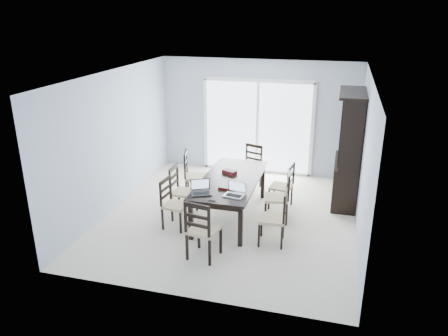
{
  "coord_description": "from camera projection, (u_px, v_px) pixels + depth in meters",
  "views": [
    {
      "loc": [
        1.79,
        -7.09,
        3.64
      ],
      "look_at": [
        -0.12,
        0.0,
        0.94
      ],
      "focal_mm": 35.0,
      "sensor_mm": 36.0,
      "label": 1
    }
  ],
  "objects": [
    {
      "name": "floor",
      "position": [
        230.0,
        216.0,
        8.12
      ],
      "size": [
        5.0,
        5.0,
        0.0
      ],
      "primitive_type": "plane",
      "color": "beige",
      "rests_on": "ground"
    },
    {
      "name": "ceiling",
      "position": [
        231.0,
        75.0,
        7.22
      ],
      "size": [
        5.0,
        5.0,
        0.0
      ],
      "primitive_type": "plane",
      "rotation": [
        3.14,
        0.0,
        0.0
      ],
      "color": "white",
      "rests_on": "back_wall"
    },
    {
      "name": "back_wall",
      "position": [
        258.0,
        117.0,
        9.93
      ],
      "size": [
        4.5,
        0.02,
        2.6
      ],
      "primitive_type": "cube",
      "color": "#AAB7CA",
      "rests_on": "floor"
    },
    {
      "name": "wall_left",
      "position": [
        115.0,
        140.0,
        8.22
      ],
      "size": [
        0.02,
        5.0,
        2.6
      ],
      "primitive_type": "cube",
      "color": "#AAB7CA",
      "rests_on": "floor"
    },
    {
      "name": "wall_right",
      "position": [
        364.0,
        161.0,
        7.12
      ],
      "size": [
        0.02,
        5.0,
        2.6
      ],
      "primitive_type": "cube",
      "color": "#AAB7CA",
      "rests_on": "floor"
    },
    {
      "name": "balcony",
      "position": [
        264.0,
        159.0,
        11.31
      ],
      "size": [
        4.5,
        2.0,
        0.1
      ],
      "primitive_type": "cube",
      "color": "gray",
      "rests_on": "ground"
    },
    {
      "name": "railing",
      "position": [
        271.0,
        127.0,
        12.0
      ],
      "size": [
        4.5,
        0.06,
        1.1
      ],
      "primitive_type": "cube",
      "color": "#99999E",
      "rests_on": "balcony"
    },
    {
      "name": "dining_table",
      "position": [
        231.0,
        183.0,
        7.89
      ],
      "size": [
        1.0,
        2.2,
        0.75
      ],
      "color": "black",
      "rests_on": "floor"
    },
    {
      "name": "china_hutch",
      "position": [
        349.0,
        150.0,
        8.38
      ],
      "size": [
        0.5,
        1.38,
        2.2
      ],
      "color": "black",
      "rests_on": "floor"
    },
    {
      "name": "sliding_door",
      "position": [
        257.0,
        127.0,
        9.99
      ],
      "size": [
        2.52,
        0.05,
        2.18
      ],
      "color": "silver",
      "rests_on": "floor"
    },
    {
      "name": "chair_left_near",
      "position": [
        171.0,
        198.0,
        7.56
      ],
      "size": [
        0.44,
        0.43,
        1.03
      ],
      "rotation": [
        0.0,
        0.0,
        -1.69
      ],
      "color": "black",
      "rests_on": "floor"
    },
    {
      "name": "chair_left_mid",
      "position": [
        179.0,
        185.0,
        8.05
      ],
      "size": [
        0.42,
        0.41,
        1.07
      ],
      "rotation": [
        0.0,
        0.0,
        -1.59
      ],
      "color": "black",
      "rests_on": "floor"
    },
    {
      "name": "chair_left_far",
      "position": [
        192.0,
        170.0,
        8.69
      ],
      "size": [
        0.54,
        0.53,
        1.15
      ],
      "rotation": [
        0.0,
        0.0,
        -1.32
      ],
      "color": "black",
      "rests_on": "floor"
    },
    {
      "name": "chair_right_near",
      "position": [
        278.0,
        212.0,
        6.99
      ],
      "size": [
        0.44,
        0.43,
        1.07
      ],
      "rotation": [
        0.0,
        0.0,
        1.64
      ],
      "color": "black",
      "rests_on": "floor"
    },
    {
      "name": "chair_right_mid",
      "position": [
        282.0,
        191.0,
        7.76
      ],
      "size": [
        0.49,
        0.48,
        1.09
      ],
      "rotation": [
        0.0,
        0.0,
        1.74
      ],
      "color": "black",
      "rests_on": "floor"
    },
    {
      "name": "chair_right_far",
      "position": [
        286.0,
        181.0,
        8.27
      ],
      "size": [
        0.45,
        0.44,
        1.05
      ],
      "rotation": [
        0.0,
        0.0,
        1.45
      ],
      "color": "black",
      "rests_on": "floor"
    },
    {
      "name": "chair_end_near",
      "position": [
        201.0,
        224.0,
        6.51
      ],
      "size": [
        0.49,
        0.51,
        1.14
      ],
      "rotation": [
        0.0,
        0.0,
        -0.17
      ],
      "color": "black",
      "rests_on": "floor"
    },
    {
      "name": "chair_end_far",
      "position": [
        251.0,
        162.0,
        9.28
      ],
      "size": [
        0.51,
        0.52,
        1.07
      ],
      "rotation": [
        0.0,
        0.0,
        2.83
      ],
      "color": "black",
      "rests_on": "floor"
    },
    {
      "name": "laptop_dark",
      "position": [
        201.0,
        191.0,
        7.19
      ],
      "size": [
        0.4,
        0.35,
        0.23
      ],
      "rotation": [
        0.0,
        0.0,
        0.44
      ],
      "color": "black",
      "rests_on": "dining_table"
    },
    {
      "name": "laptop_silver",
      "position": [
        234.0,
        193.0,
        7.11
      ],
      "size": [
        0.36,
        0.27,
        0.22
      ],
      "rotation": [
        0.0,
        0.0,
        -0.16
      ],
      "color": "#BBBBBE",
      "rests_on": "dining_table"
    },
    {
      "name": "book_stack",
      "position": [
        226.0,
        187.0,
        7.44
      ],
      "size": [
        0.27,
        0.22,
        0.04
      ],
      "rotation": [
        0.0,
        0.0,
        -0.2
      ],
      "color": "maroon",
      "rests_on": "dining_table"
    },
    {
      "name": "cell_phone",
      "position": [
        212.0,
        200.0,
        6.96
      ],
      "size": [
        0.11,
        0.06,
        0.01
      ],
      "primitive_type": "cube",
      "rotation": [
        0.0,
        0.0,
        -0.06
      ],
      "color": "black",
      "rests_on": "dining_table"
    },
    {
      "name": "game_box",
      "position": [
        229.0,
        172.0,
        8.09
      ],
      "size": [
        0.29,
        0.22,
        0.07
      ],
      "primitive_type": "cube",
      "rotation": [
        0.0,
        0.0,
        -0.41
      ],
      "color": "#4F0F20",
      "rests_on": "dining_table"
    },
    {
      "name": "hot_tub",
      "position": [
        240.0,
        137.0,
        11.43
      ],
      "size": [
        2.01,
        1.86,
        0.9
      ],
      "rotation": [
        0.0,
        0.0,
        -0.19
      ],
      "color": "maroon",
      "rests_on": "balcony"
    }
  ]
}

